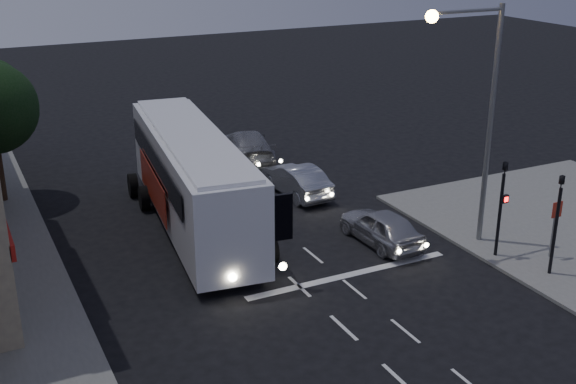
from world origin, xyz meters
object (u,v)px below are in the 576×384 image
tour_bus (192,177)px  traffic_signal_side (558,213)px  car_suv (381,227)px  car_sedan_a (296,180)px  car_sedan_b (247,145)px  streetlight (479,100)px  regulatory_sign (555,220)px  traffic_signal_main (502,197)px

tour_bus → traffic_signal_side: 13.87m
traffic_signal_side → car_suv: bearing=127.3°
car_suv → car_sedan_a: size_ratio=0.94×
car_sedan_a → car_sedan_b: car_sedan_b is taller
car_suv → streetlight: bearing=148.6°
car_suv → regulatory_sign: 6.34m
car_sedan_a → streetlight: size_ratio=0.48×
regulatory_sign → car_sedan_a: bearing=117.3°
car_sedan_b → regulatory_sign: 16.99m
traffic_signal_main → regulatory_sign: bearing=-30.8°
car_suv → car_sedan_a: 6.29m
car_sedan_a → traffic_signal_main: traffic_signal_main is taller
car_sedan_a → traffic_signal_side: 12.19m
tour_bus → regulatory_sign: 13.97m
car_sedan_b → car_suv: bearing=103.6°
car_sedan_b → regulatory_sign: size_ratio=2.43×
car_sedan_b → traffic_signal_side: traffic_signal_side is taller
car_sedan_b → regulatory_sign: bearing=119.5°
car_sedan_b → streetlight: (3.32, -13.69, 4.96)m
regulatory_sign → streetlight: streetlight is taller
car_sedan_a → streetlight: bearing=110.4°
traffic_signal_main → traffic_signal_side: same height
car_suv → car_sedan_b: bearing=-89.9°
car_suv → car_sedan_b: (-0.47, 12.09, 0.08)m
traffic_signal_side → car_sedan_a: bearing=111.0°
traffic_signal_main → traffic_signal_side: size_ratio=1.00×
car_suv → traffic_signal_side: size_ratio=1.00×
car_suv → tour_bus: bearing=-41.4°
car_sedan_a → car_sedan_b: 5.82m
car_suv → streetlight: streetlight is taller
tour_bus → car_sedan_b: (5.48, 7.23, -1.37)m
tour_bus → car_suv: tour_bus is taller
car_sedan_b → streetlight: streetlight is taller
tour_bus → car_sedan_a: size_ratio=3.04×
tour_bus → car_sedan_a: 5.78m
traffic_signal_main → car_suv: bearing=135.8°
car_suv → car_sedan_b: size_ratio=0.76×
car_sedan_b → traffic_signal_main: traffic_signal_main is taller
tour_bus → traffic_signal_main: traffic_signal_main is taller
car_suv → traffic_signal_main: bearing=133.7°
traffic_signal_main → regulatory_sign: traffic_signal_main is taller
car_suv → streetlight: size_ratio=0.45×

